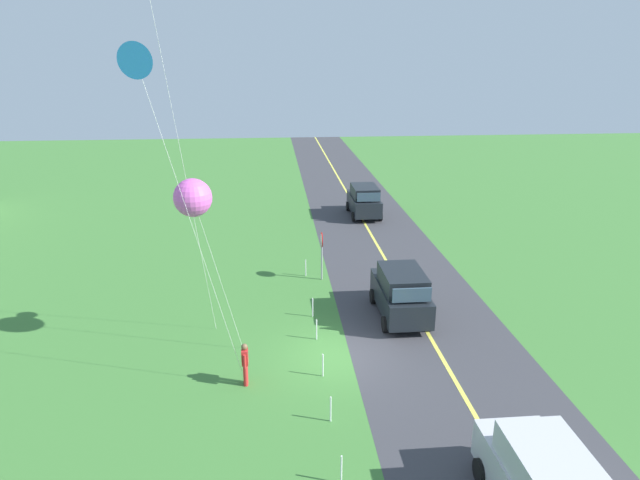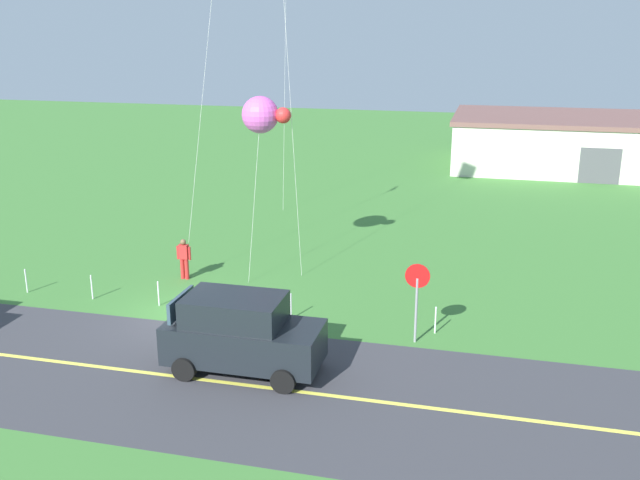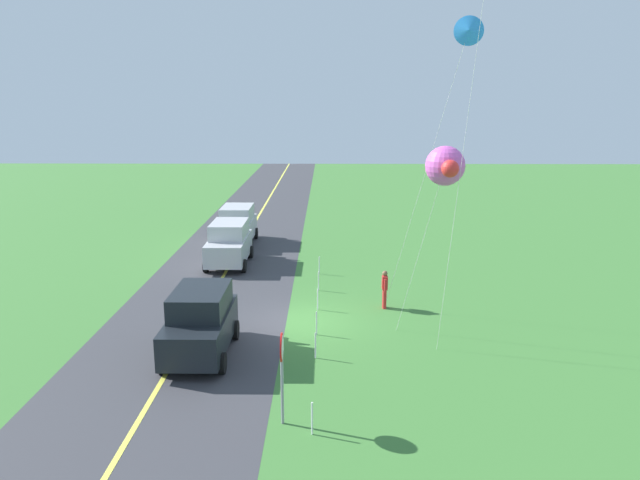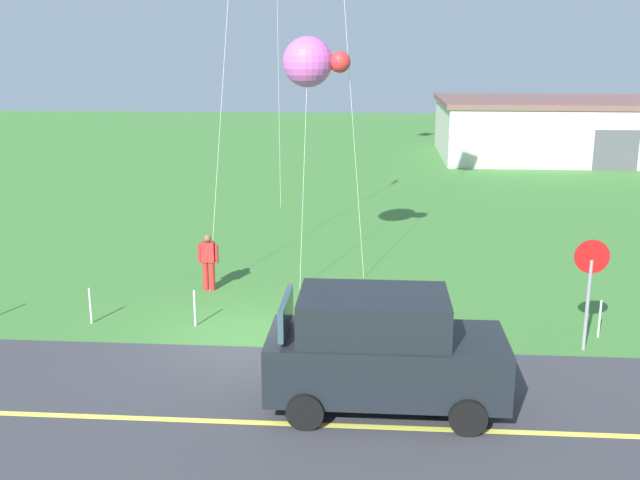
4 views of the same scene
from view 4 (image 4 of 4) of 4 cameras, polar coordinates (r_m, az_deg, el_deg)
ground_plane at (r=17.76m, az=-5.62°, el=-7.59°), size 120.00×120.00×0.10m
asphalt_road at (r=14.19m, az=-8.43°, el=-13.46°), size 120.00×7.00×0.00m
road_centre_stripe at (r=14.19m, az=-8.43°, el=-13.45°), size 120.00×0.16×0.00m
car_suv_foreground at (r=14.12m, az=4.74°, el=-8.31°), size 4.40×2.12×2.24m
stop_sign at (r=17.46m, az=19.87°, el=-2.38°), size 0.76×0.08×2.56m
person_adult_near at (r=20.99m, az=-8.48°, el=-1.53°), size 0.58×0.22×1.60m
kite_yellow_high at (r=21.49m, az=-0.77°, el=13.39°), size 1.90×2.24×6.88m
warehouse_distant at (r=48.60m, az=19.96°, el=7.99°), size 18.36×10.20×3.50m
fence_post_1 at (r=19.27m, az=-17.06°, el=-4.79°), size 0.05×0.05×0.90m
fence_post_2 at (r=18.50m, az=-9.50°, el=-5.15°), size 0.05×0.05×0.90m
fence_post_3 at (r=18.06m, az=-0.99°, el=-5.44°), size 0.05×0.05×0.90m
fence_post_4 at (r=17.99m, az=5.64°, el=-5.58°), size 0.05×0.05×0.90m
fence_post_5 at (r=18.75m, az=20.49°, el=-5.64°), size 0.05×0.05×0.90m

